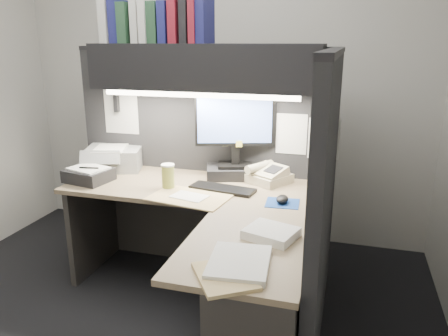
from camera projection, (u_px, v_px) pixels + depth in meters
The scene contains 21 objects.
floor at pixel (149, 325), 2.66m from camera, with size 3.50×3.50×0.00m, color black.
wall_back at pixel (219, 80), 3.66m from camera, with size 3.50×0.04×2.70m, color #B9B7B0.
partition_back at pixel (202, 161), 3.28m from camera, with size 1.90×0.06×1.60m, color black.
partition_right at pixel (323, 209), 2.33m from camera, with size 0.06×1.50×1.60m, color black.
desk at pixel (215, 271), 2.42m from camera, with size 1.70×1.53×0.73m.
overhead_shelf at pixel (205, 67), 2.89m from camera, with size 1.55×0.34×0.30m, color black.
task_light_tube at pixel (198, 95), 2.81m from camera, with size 0.04×0.04×1.32m, color white.
monitor at pixel (235, 145), 3.05m from camera, with size 0.54×0.35×0.60m.
keyboard at pixel (222, 189), 2.84m from camera, with size 0.43×0.14×0.02m, color black.
mousepad at pixel (282, 203), 2.61m from camera, with size 0.20×0.18×0.00m, color navy.
mouse at pixel (282, 199), 2.61m from camera, with size 0.07×0.11×0.04m, color black.
telephone at pixel (269, 175), 2.99m from camera, with size 0.24×0.25×0.10m, color beige.
coffee_cup at pixel (168, 177), 2.86m from camera, with size 0.08×0.08×0.15m, color #C4B64E.
printer at pixel (114, 158), 3.32m from camera, with size 0.40×0.34×0.16m, color gray.
notebook_stack at pixel (89, 175), 3.02m from camera, with size 0.29×0.24×0.09m, color black.
open_folder at pixel (189, 197), 2.70m from camera, with size 0.48×0.31×0.01m, color tan.
paper_stack_a at pixel (271, 233), 2.16m from camera, with size 0.24×0.20×0.05m, color white.
paper_stack_b at pixel (239, 263), 1.88m from camera, with size 0.26×0.32×0.03m, color white.
manila_stack at pixel (225, 276), 1.79m from camera, with size 0.22×0.28×0.02m, color tan.
binder_row at pixel (156, 22), 2.90m from camera, with size 0.74×0.25×0.30m.
pinned_papers at pixel (240, 141), 2.76m from camera, with size 1.76×1.31×0.51m.
Camera 1 is at (1.08, -2.06, 1.67)m, focal length 35.00 mm.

